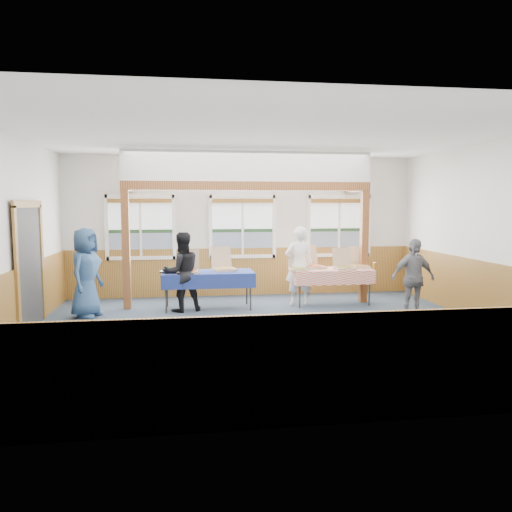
{
  "coord_description": "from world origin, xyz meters",
  "views": [
    {
      "loc": [
        -1.34,
        -7.96,
        2.13
      ],
      "look_at": [
        -0.04,
        1.0,
        1.17
      ],
      "focal_mm": 35.0,
      "sensor_mm": 36.0,
      "label": 1
    }
  ],
  "objects_px": {
    "table_left": "(208,274)",
    "woman_white": "(299,266)",
    "table_right": "(331,272)",
    "man_blue": "(86,273)",
    "person_grey": "(413,278)",
    "woman_black": "(182,272)"
  },
  "relations": [
    {
      "from": "table_left",
      "to": "woman_white",
      "type": "relative_size",
      "value": 1.19
    },
    {
      "from": "table_right",
      "to": "man_blue",
      "type": "height_order",
      "value": "man_blue"
    },
    {
      "from": "table_left",
      "to": "person_grey",
      "type": "bearing_deg",
      "value": -7.48
    },
    {
      "from": "man_blue",
      "to": "person_grey",
      "type": "relative_size",
      "value": 1.13
    },
    {
      "from": "table_right",
      "to": "woman_black",
      "type": "bearing_deg",
      "value": -171.5
    },
    {
      "from": "woman_white",
      "to": "table_left",
      "type": "bearing_deg",
      "value": 4.5
    },
    {
      "from": "woman_black",
      "to": "person_grey",
      "type": "xyz_separation_m",
      "value": [
        4.28,
        -1.16,
        -0.04
      ]
    },
    {
      "from": "table_left",
      "to": "table_right",
      "type": "relative_size",
      "value": 1.15
    },
    {
      "from": "table_right",
      "to": "woman_white",
      "type": "bearing_deg",
      "value": 179.97
    },
    {
      "from": "woman_black",
      "to": "person_grey",
      "type": "bearing_deg",
      "value": 147.48
    },
    {
      "from": "table_right",
      "to": "person_grey",
      "type": "distance_m",
      "value": 1.81
    },
    {
      "from": "man_blue",
      "to": "table_right",
      "type": "bearing_deg",
      "value": -65.31
    },
    {
      "from": "table_right",
      "to": "woman_white",
      "type": "distance_m",
      "value": 0.7
    },
    {
      "from": "table_right",
      "to": "table_left",
      "type": "bearing_deg",
      "value": -174.56
    },
    {
      "from": "woman_white",
      "to": "woman_black",
      "type": "height_order",
      "value": "woman_white"
    },
    {
      "from": "woman_black",
      "to": "person_grey",
      "type": "distance_m",
      "value": 4.43
    },
    {
      "from": "woman_black",
      "to": "table_right",
      "type": "bearing_deg",
      "value": 166.94
    },
    {
      "from": "table_left",
      "to": "man_blue",
      "type": "height_order",
      "value": "man_blue"
    },
    {
      "from": "table_left",
      "to": "person_grey",
      "type": "height_order",
      "value": "person_grey"
    },
    {
      "from": "woman_black",
      "to": "man_blue",
      "type": "distance_m",
      "value": 1.79
    },
    {
      "from": "man_blue",
      "to": "person_grey",
      "type": "height_order",
      "value": "man_blue"
    },
    {
      "from": "woman_black",
      "to": "person_grey",
      "type": "relative_size",
      "value": 1.06
    }
  ]
}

